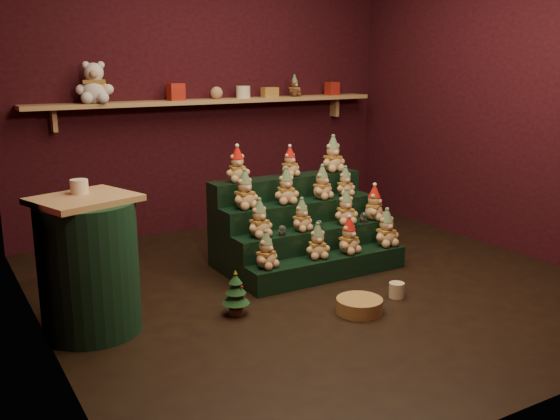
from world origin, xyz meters
TOP-DOWN VIEW (x-y plane):
  - ground at (0.00, 0.00)m, footprint 4.00×4.00m
  - back_wall at (0.00, 2.05)m, footprint 4.00×0.10m
  - left_wall at (-2.05, 0.00)m, footprint 0.10×4.00m
  - right_wall at (2.05, 0.00)m, footprint 0.10×4.00m
  - back_shelf at (0.00, 1.87)m, footprint 3.60×0.26m
  - riser_tier_front at (0.15, 0.08)m, footprint 1.40×0.22m
  - riser_tier_midfront at (0.15, 0.30)m, footprint 1.40×0.22m
  - riser_tier_midback at (0.15, 0.52)m, footprint 1.40×0.22m
  - riser_tier_back at (0.15, 0.74)m, footprint 1.40×0.22m
  - teddy_0 at (-0.41, 0.09)m, footprint 0.25×0.24m
  - teddy_1 at (0.06, 0.10)m, footprint 0.23×0.22m
  - teddy_2 at (0.34, 0.08)m, footprint 0.25×0.24m
  - teddy_3 at (0.74, 0.08)m, footprint 0.23×0.21m
  - teddy_4 at (-0.34, 0.31)m, footprint 0.23×0.21m
  - teddy_5 at (0.03, 0.29)m, footprint 0.22×0.20m
  - teddy_6 at (0.47, 0.29)m, footprint 0.24×0.23m
  - teddy_7 at (0.76, 0.28)m, footprint 0.28×0.27m
  - teddy_8 at (-0.36, 0.53)m, footprint 0.25×0.23m
  - teddy_9 at (0.02, 0.51)m, footprint 0.24×0.23m
  - teddy_10 at (0.38, 0.52)m, footprint 0.25×0.24m
  - teddy_11 at (0.63, 0.52)m, footprint 0.19×0.17m
  - teddy_12 at (-0.31, 0.73)m, footprint 0.23×0.21m
  - teddy_13 at (0.18, 0.72)m, footprint 0.21×0.20m
  - teddy_14 at (0.63, 0.73)m, footprint 0.23×0.20m
  - snow_globe_a at (-0.18, 0.24)m, footprint 0.06×0.06m
  - snow_globe_b at (0.16, 0.24)m, footprint 0.06×0.06m
  - snow_globe_c at (0.62, 0.24)m, footprint 0.07×0.07m
  - side_table at (-1.72, 0.02)m, footprint 0.70×0.64m
  - table_ornament at (-1.72, 0.12)m, footprint 0.11×0.11m
  - mini_christmas_tree at (-0.81, -0.21)m, footprint 0.19×0.19m
  - mug_left at (-0.10, -0.54)m, footprint 0.09×0.09m
  - mug_right at (0.35, -0.52)m, footprint 0.11×0.11m
  - wicker_basket at (-0.06, -0.61)m, footprint 0.35×0.35m
  - white_bear at (-1.15, 1.84)m, footprint 0.39×0.37m
  - brown_bear at (0.91, 1.84)m, footprint 0.17×0.15m
  - gift_tin_red_a at (-0.39, 1.85)m, footprint 0.14×0.14m
  - gift_tin_cream at (0.32, 1.85)m, footprint 0.14×0.14m
  - gift_tin_red_b at (1.40, 1.85)m, footprint 0.12×0.12m
  - shelf_plush_ball at (0.03, 1.85)m, footprint 0.12×0.12m
  - scarf_gift_box at (0.62, 1.85)m, footprint 0.16×0.10m

SIDE VIEW (x-z plane):
  - ground at x=0.00m, z-range 0.00..0.00m
  - mug_left at x=-0.10m, z-range 0.00..0.09m
  - wicker_basket at x=-0.06m, z-range 0.00..0.10m
  - mug_right at x=0.35m, z-range 0.00..0.11m
  - riser_tier_front at x=0.15m, z-range 0.00..0.18m
  - mini_christmas_tree at x=-0.81m, z-range 0.00..0.32m
  - riser_tier_midfront at x=0.15m, z-range 0.00..0.36m
  - riser_tier_midback at x=0.15m, z-range 0.00..0.54m
  - teddy_1 at x=0.06m, z-range 0.18..0.45m
  - teddy_0 at x=-0.41m, z-range 0.18..0.46m
  - teddy_2 at x=0.34m, z-range 0.18..0.47m
  - teddy_3 at x=0.74m, z-range 0.18..0.49m
  - riser_tier_back at x=0.15m, z-range 0.00..0.72m
  - snow_globe_b at x=0.16m, z-range 0.36..0.44m
  - snow_globe_a at x=-0.18m, z-range 0.36..0.44m
  - snow_globe_c at x=0.62m, z-range 0.36..0.45m
  - side_table at x=-1.72m, z-range 0.00..0.88m
  - teddy_5 at x=0.03m, z-range 0.36..0.62m
  - teddy_6 at x=0.47m, z-range 0.36..0.65m
  - teddy_7 at x=0.76m, z-range 0.36..0.65m
  - teddy_4 at x=-0.34m, z-range 0.36..0.65m
  - teddy_11 at x=0.63m, z-range 0.54..0.79m
  - teddy_10 at x=0.38m, z-range 0.54..0.82m
  - teddy_9 at x=0.02m, z-range 0.54..0.83m
  - teddy_8 at x=-0.36m, z-range 0.54..0.85m
  - teddy_13 at x=0.18m, z-range 0.72..0.97m
  - teddy_12 at x=-0.31m, z-range 0.72..1.00m
  - teddy_14 at x=0.63m, z-range 0.72..1.03m
  - table_ornament at x=-1.72m, z-range 0.89..0.97m
  - back_shelf at x=0.00m, z-range 1.17..1.41m
  - scarf_gift_box at x=0.62m, z-range 1.32..1.42m
  - gift_tin_cream at x=0.32m, z-range 1.32..1.44m
  - shelf_plush_ball at x=0.03m, z-range 1.32..1.44m
  - gift_tin_red_b at x=1.40m, z-range 1.32..1.46m
  - back_wall at x=0.00m, z-range 0.00..2.80m
  - left_wall at x=-2.05m, z-range 0.00..2.80m
  - right_wall at x=2.05m, z-range 0.00..2.80m
  - gift_tin_red_a at x=-0.39m, z-range 1.32..1.48m
  - brown_bear at x=0.91m, z-range 1.32..1.53m
  - white_bear at x=-1.15m, z-range 1.32..1.77m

